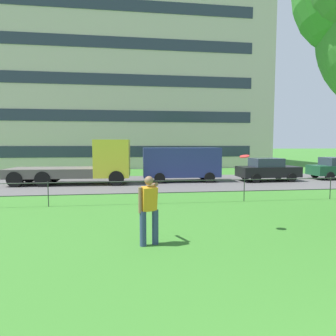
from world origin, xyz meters
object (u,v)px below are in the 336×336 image
(frisbee, at_px, (245,156))
(flatbed_truck_far_left, at_px, (89,164))
(apartment_building_background, at_px, (120,92))
(person_thrower, at_px, (149,208))
(panel_van_right, at_px, (181,162))
(car_black_center, at_px, (267,169))

(frisbee, xyz_separation_m, flatbed_truck_far_left, (-5.81, 10.53, -0.92))
(flatbed_truck_far_left, height_order, apartment_building_background, apartment_building_background)
(person_thrower, relative_size, panel_van_right, 0.34)
(frisbee, relative_size, flatbed_truck_far_left, 0.05)
(panel_van_right, bearing_deg, person_thrower, -103.76)
(panel_van_right, relative_size, apartment_building_background, 0.15)
(flatbed_truck_far_left, xyz_separation_m, panel_van_right, (5.93, 0.40, 0.05))
(person_thrower, height_order, car_black_center, person_thrower)
(car_black_center, height_order, apartment_building_background, apartment_building_background)
(flatbed_truck_far_left, height_order, car_black_center, flatbed_truck_far_left)
(panel_van_right, xyz_separation_m, car_black_center, (5.78, -0.58, -0.49))
(apartment_building_background, bearing_deg, person_thrower, -86.59)
(person_thrower, height_order, flatbed_truck_far_left, flatbed_truck_far_left)
(frisbee, height_order, flatbed_truck_far_left, flatbed_truck_far_left)
(person_thrower, bearing_deg, car_black_center, 52.23)
(frisbee, distance_m, car_black_center, 12.00)
(panel_van_right, height_order, car_black_center, panel_van_right)
(car_black_center, bearing_deg, panel_van_right, 174.30)
(panel_van_right, relative_size, car_black_center, 1.24)
(panel_van_right, bearing_deg, car_black_center, -5.70)
(person_thrower, xyz_separation_m, panel_van_right, (2.88, 11.76, 0.35))
(frisbee, height_order, panel_van_right, panel_van_right)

